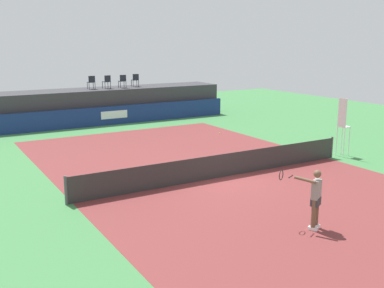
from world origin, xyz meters
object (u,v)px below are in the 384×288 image
Objects in this scene: tennis_player at (315,197)px; net_post_far at (332,147)px; spectator_chair_left at (107,81)px; spectator_chair_center at (122,81)px; umpire_chair at (343,123)px; spectator_chair_far_left at (91,82)px; tennis_ball at (220,133)px; net_post_near at (66,190)px; spectator_chair_right at (135,80)px.

net_post_far is at bearing 39.65° from tennis_player.
spectator_chair_center is (1.10, -0.07, 0.00)m from spectator_chair_left.
tennis_player is (-7.41, -5.61, -0.63)m from umpire_chair.
umpire_chair reaches higher than net_post_far.
spectator_chair_far_left is 1.00× the size of spectator_chair_center.
tennis_ball is (5.05, -7.84, -2.66)m from spectator_chair_far_left.
spectator_chair_center is at bearing -5.43° from spectator_chair_far_left.
spectator_chair_far_left is at bearing 122.79° from tennis_ball.
spectator_chair_center reaches higher than net_post_far.
tennis_player is (5.61, -5.62, 0.46)m from net_post_near.
spectator_chair_left is 0.32× the size of umpire_chair.
net_post_near is 13.33m from tennis_ball.
spectator_chair_center is at bearing 105.73° from net_post_far.
tennis_player is 26.03× the size of tennis_ball.
umpire_chair is 7.79m from tennis_ball.
tennis_ball is at bearing -77.27° from spectator_chair_right.
tennis_player is (-2.56, -20.64, -1.73)m from spectator_chair_center.
net_post_far is at bearing -67.32° from spectator_chair_far_left.
spectator_chair_left is at bearing -7.21° from spectator_chair_far_left.
net_post_far is 14.71× the size of tennis_ball.
tennis_ball is at bearing 104.61° from umpire_chair.
umpire_chair is at bearing -75.39° from tennis_ball.
spectator_chair_far_left is 3.24m from spectator_chair_right.
spectator_chair_far_left and spectator_chair_center have the same top height.
tennis_player is (-1.46, -20.71, -1.73)m from spectator_chair_left.
spectator_chair_center is (2.13, -0.20, 0.00)m from spectator_chair_far_left.
umpire_chair is 1.25m from net_post_far.
spectator_chair_far_left is 0.50× the size of tennis_player.
tennis_player is 14.14m from tennis_ball.
tennis_player is (-3.67, -21.01, -1.73)m from spectator_chair_right.
spectator_chair_far_left reaches higher than umpire_chair.
spectator_chair_right is at bearing 101.46° from net_post_far.
net_post_far is (6.36, -15.21, -2.19)m from spectator_chair_far_left.
tennis_ball is (1.81, -8.01, -2.66)m from spectator_chair_right.
tennis_ball is (2.92, -7.64, -2.66)m from spectator_chair_center.
net_post_near is at bearing 179.94° from umpire_chair.
tennis_player is (-0.43, -20.84, -1.73)m from spectator_chair_far_left.
spectator_chair_right is at bearing 18.47° from spectator_chair_center.
net_post_near is (-8.17, -15.01, -2.19)m from spectator_chair_center.
net_post_near is (-13.02, 0.01, -1.09)m from umpire_chair.
tennis_player is at bearing -140.35° from net_post_far.
net_post_far reaches higher than tennis_ball.
spectator_chair_left is at bearing 109.44° from net_post_far.
net_post_near reaches higher than tennis_ball.
spectator_chair_left is 0.89× the size of net_post_near.
spectator_chair_center reaches higher than net_post_near.
spectator_chair_right is at bearing 7.72° from spectator_chair_left.
spectator_chair_center is 1.17m from spectator_chair_right.
spectator_chair_center is 0.89× the size of net_post_near.
spectator_chair_far_left is 13.06× the size of tennis_ball.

